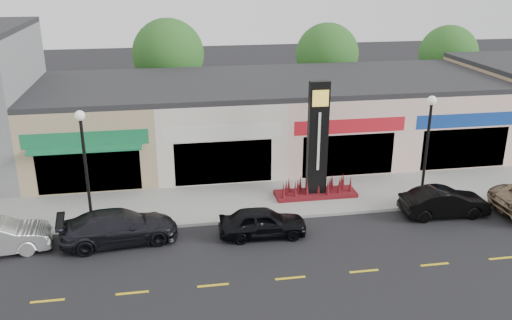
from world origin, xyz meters
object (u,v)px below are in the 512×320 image
object	(u,v)px
lamp_west_near	(85,158)
car_black_sedan	(263,222)
lamp_east_near	(428,139)
car_dark_sedan	(119,227)
pylon_sign	(317,157)
car_black_conv	(444,202)

from	to	relation	value
lamp_west_near	car_black_sedan	xyz separation A→B (m)	(7.56, -1.90, -2.81)
lamp_east_near	car_dark_sedan	bearing A→B (deg)	-174.45
car_dark_sedan	lamp_west_near	bearing A→B (deg)	35.86
pylon_sign	lamp_west_near	bearing A→B (deg)	-171.23
lamp_west_near	car_black_conv	bearing A→B (deg)	-4.52
lamp_east_near	car_black_conv	distance (m)	3.12
car_black_conv	car_black_sedan	bearing A→B (deg)	95.02
pylon_sign	car_dark_sedan	distance (m)	10.30
lamp_west_near	pylon_sign	world-z (taller)	pylon_sign
car_black_sedan	car_black_conv	world-z (taller)	car_black_conv
car_dark_sedan	car_black_sedan	distance (m)	6.27
lamp_west_near	car_black_sedan	world-z (taller)	lamp_west_near
lamp_west_near	lamp_east_near	xyz separation A→B (m)	(16.00, 0.00, 0.00)
lamp_east_near	car_black_sedan	xyz separation A→B (m)	(-8.44, -1.90, -2.81)
car_dark_sedan	car_black_conv	xyz separation A→B (m)	(15.23, 0.12, -0.04)
lamp_east_near	car_dark_sedan	size ratio (longest dim) A/B	1.09
car_dark_sedan	car_black_sedan	size ratio (longest dim) A/B	1.29
pylon_sign	car_black_sedan	size ratio (longest dim) A/B	1.54
lamp_west_near	pylon_sign	distance (m)	11.19
lamp_west_near	car_dark_sedan	size ratio (longest dim) A/B	1.09
car_black_conv	pylon_sign	bearing A→B (deg)	62.80
car_black_sedan	car_black_conv	bearing A→B (deg)	-84.08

